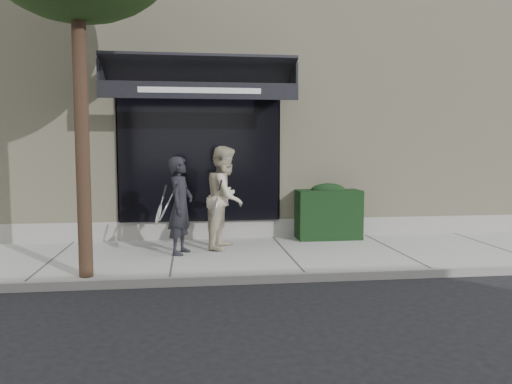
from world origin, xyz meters
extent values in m
plane|color=black|center=(0.00, 0.00, 0.00)|extent=(80.00, 80.00, 0.00)
cube|color=#969591|center=(0.00, 0.00, 0.06)|extent=(20.00, 3.00, 0.12)
cube|color=gray|center=(0.00, -1.55, 0.07)|extent=(20.00, 0.10, 0.14)
cube|color=#C2B894|center=(0.00, 5.00, 2.75)|extent=(14.00, 7.00, 5.50)
cube|color=gray|center=(0.00, 1.70, 0.25)|extent=(14.02, 0.42, 0.50)
cube|color=black|center=(-1.50, 1.55, 1.80)|extent=(3.20, 0.30, 2.60)
cube|color=gray|center=(-3.10, 1.70, 1.80)|extent=(0.08, 0.40, 2.60)
cube|color=gray|center=(0.10, 1.70, 1.80)|extent=(0.08, 0.40, 2.60)
cube|color=gray|center=(-1.50, 1.70, 3.14)|extent=(3.36, 0.40, 0.12)
cube|color=black|center=(-1.50, 1.00, 3.40)|extent=(3.60, 1.03, 0.55)
cube|color=black|center=(-1.50, 0.50, 3.01)|extent=(3.60, 0.05, 0.30)
cube|color=white|center=(-1.50, 0.47, 3.01)|extent=(2.20, 0.01, 0.10)
cube|color=black|center=(-3.28, 1.00, 3.32)|extent=(0.04, 1.00, 0.45)
cube|color=black|center=(0.28, 1.00, 3.32)|extent=(0.04, 1.00, 0.45)
cube|color=black|center=(1.10, 1.25, 0.62)|extent=(1.30, 0.70, 1.00)
ellipsoid|color=black|center=(1.10, 1.25, 1.12)|extent=(0.71, 0.38, 0.27)
cylinder|color=black|center=(-3.20, -1.30, 2.40)|extent=(0.20, 0.20, 4.80)
imported|color=black|center=(-1.87, 0.10, 0.98)|extent=(0.60, 0.73, 1.71)
torus|color=silver|center=(-2.14, -0.12, 0.91)|extent=(0.17, 0.31, 0.28)
cylinder|color=silver|center=(-2.14, -0.12, 0.91)|extent=(0.14, 0.28, 0.24)
cylinder|color=silver|center=(-2.14, -0.12, 0.91)|extent=(0.17, 0.03, 0.10)
cylinder|color=black|center=(-2.14, -0.12, 0.91)|extent=(0.19, 0.04, 0.12)
torus|color=silver|center=(-2.23, -0.20, 0.86)|extent=(0.15, 0.32, 0.30)
cylinder|color=silver|center=(-2.23, -0.20, 0.86)|extent=(0.12, 0.28, 0.26)
cylinder|color=silver|center=(-2.23, -0.20, 0.86)|extent=(0.18, 0.05, 0.07)
cylinder|color=black|center=(-2.23, -0.20, 0.86)|extent=(0.20, 0.07, 0.08)
imported|color=beige|center=(-1.05, 0.53, 1.07)|extent=(0.98, 1.11, 1.89)
torus|color=silver|center=(-1.27, 0.19, 0.91)|extent=(0.11, 0.31, 0.30)
cylinder|color=silver|center=(-1.27, 0.19, 0.91)|extent=(0.08, 0.27, 0.26)
cylinder|color=silver|center=(-1.27, 0.19, 0.91)|extent=(0.18, 0.03, 0.06)
cylinder|color=black|center=(-1.27, 0.19, 0.91)|extent=(0.20, 0.04, 0.08)
camera|label=1|loc=(-1.66, -8.65, 1.99)|focal=35.00mm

